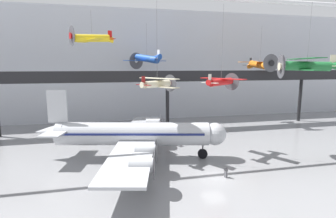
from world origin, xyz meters
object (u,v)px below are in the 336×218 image
(suspended_plane_green_biplane, at_px, (307,66))
(info_sign_pedestal, at_px, (226,174))
(airliner_silver_main, at_px, (132,134))
(suspended_plane_yellow_lowwing, at_px, (92,38))
(suspended_plane_cream_biplane, at_px, (157,84))
(suspended_plane_red_highwing, at_px, (221,82))
(suspended_plane_blue_trainer, at_px, (147,59))
(suspended_plane_orange_highwing, at_px, (260,65))

(suspended_plane_green_biplane, bearing_deg, info_sign_pedestal, 37.87)
(airliner_silver_main, height_order, suspended_plane_yellow_lowwing, suspended_plane_yellow_lowwing)
(suspended_plane_yellow_lowwing, xyz_separation_m, suspended_plane_cream_biplane, (8.37, -9.31, -6.37))
(suspended_plane_red_highwing, relative_size, suspended_plane_blue_trainer, 1.26)
(suspended_plane_cream_biplane, bearing_deg, suspended_plane_blue_trainer, 52.28)
(suspended_plane_yellow_lowwing, bearing_deg, suspended_plane_cream_biplane, 108.85)
(suspended_plane_orange_highwing, bearing_deg, airliner_silver_main, -62.70)
(suspended_plane_red_highwing, bearing_deg, info_sign_pedestal, -139.12)
(suspended_plane_cream_biplane, height_order, suspended_plane_green_biplane, suspended_plane_green_biplane)
(suspended_plane_cream_biplane, bearing_deg, suspended_plane_yellow_lowwing, 98.56)
(airliner_silver_main, bearing_deg, suspended_plane_red_highwing, 11.44)
(suspended_plane_orange_highwing, height_order, suspended_plane_green_biplane, suspended_plane_orange_highwing)
(airliner_silver_main, xyz_separation_m, suspended_plane_cream_biplane, (3.37, -0.51, 6.68))
(suspended_plane_blue_trainer, relative_size, info_sign_pedestal, 7.33)
(suspended_plane_orange_highwing, bearing_deg, suspended_plane_red_highwing, -46.44)
(suspended_plane_orange_highwing, distance_m, suspended_plane_red_highwing, 22.62)
(airliner_silver_main, distance_m, suspended_plane_yellow_lowwing, 16.52)
(suspended_plane_blue_trainer, bearing_deg, suspended_plane_red_highwing, 171.24)
(suspended_plane_blue_trainer, bearing_deg, suspended_plane_yellow_lowwing, 105.30)
(suspended_plane_green_biplane, distance_m, info_sign_pedestal, 18.67)
(airliner_silver_main, relative_size, suspended_plane_blue_trainer, 3.17)
(suspended_plane_yellow_lowwing, relative_size, suspended_plane_green_biplane, 0.81)
(suspended_plane_red_highwing, distance_m, suspended_plane_green_biplane, 11.45)
(suspended_plane_yellow_lowwing, height_order, suspended_plane_green_biplane, suspended_plane_yellow_lowwing)
(suspended_plane_orange_highwing, xyz_separation_m, suspended_plane_red_highwing, (-15.74, -16.08, -2.30))
(suspended_plane_yellow_lowwing, relative_size, info_sign_pedestal, 6.42)
(suspended_plane_orange_highwing, relative_size, suspended_plane_yellow_lowwing, 1.22)
(suspended_plane_yellow_lowwing, relative_size, suspended_plane_cream_biplane, 0.70)
(suspended_plane_red_highwing, bearing_deg, suspended_plane_yellow_lowwing, 121.56)
(suspended_plane_yellow_lowwing, distance_m, info_sign_pedestal, 27.61)
(suspended_plane_green_biplane, height_order, info_sign_pedestal, suspended_plane_green_biplane)
(suspended_plane_cream_biplane, relative_size, suspended_plane_green_biplane, 1.17)
(suspended_plane_yellow_lowwing, bearing_deg, suspended_plane_red_highwing, 129.02)
(suspended_plane_yellow_lowwing, bearing_deg, suspended_plane_green_biplane, 133.47)
(suspended_plane_blue_trainer, bearing_deg, suspended_plane_green_biplane, -170.51)
(suspended_plane_orange_highwing, height_order, suspended_plane_blue_trainer, suspended_plane_blue_trainer)
(suspended_plane_red_highwing, xyz_separation_m, info_sign_pedestal, (-2.71, -8.09, -9.68))
(suspended_plane_orange_highwing, relative_size, suspended_plane_cream_biplane, 0.85)
(suspended_plane_cream_biplane, relative_size, info_sign_pedestal, 9.20)
(suspended_plane_orange_highwing, relative_size, suspended_plane_red_highwing, 0.85)
(suspended_plane_orange_highwing, bearing_deg, suspended_plane_yellow_lowwing, -80.17)
(suspended_plane_yellow_lowwing, bearing_deg, airliner_silver_main, 96.53)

